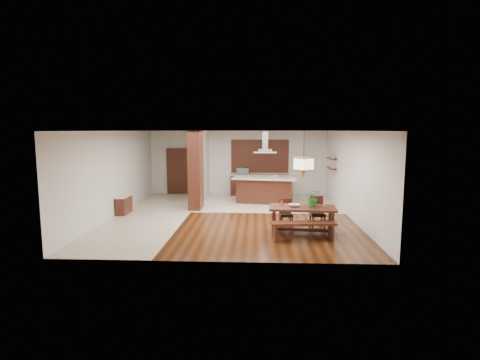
{
  "coord_description": "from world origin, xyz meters",
  "views": [
    {
      "loc": [
        0.87,
        -12.52,
        2.93
      ],
      "look_at": [
        0.3,
        0.0,
        1.25
      ],
      "focal_mm": 28.0,
      "sensor_mm": 36.0,
      "label": 1
    }
  ],
  "objects_px": {
    "dining_chair_left": "(286,214)",
    "range_hood": "(265,142)",
    "hallway_console": "(124,205)",
    "kitchen_island": "(265,190)",
    "dining_table": "(302,214)",
    "dining_chair_right": "(317,213)",
    "microwave": "(243,171)",
    "dining_bench": "(303,231)",
    "island_cup": "(275,176)",
    "pendant_lantern": "(304,155)",
    "foliage_plant": "(313,198)",
    "fruit_bowl": "(294,205)"
  },
  "relations": [
    {
      "from": "hallway_console",
      "to": "range_hood",
      "type": "bearing_deg",
      "value": 23.92
    },
    {
      "from": "dining_table",
      "to": "range_hood",
      "type": "relative_size",
      "value": 2.13
    },
    {
      "from": "dining_chair_left",
      "to": "range_hood",
      "type": "distance_m",
      "value": 4.42
    },
    {
      "from": "fruit_bowl",
      "to": "pendant_lantern",
      "type": "bearing_deg",
      "value": -1.67
    },
    {
      "from": "dining_chair_left",
      "to": "microwave",
      "type": "distance_m",
      "value": 5.89
    },
    {
      "from": "foliage_plant",
      "to": "range_hood",
      "type": "height_order",
      "value": "range_hood"
    },
    {
      "from": "dining_chair_right",
      "to": "microwave",
      "type": "distance_m",
      "value": 6.25
    },
    {
      "from": "hallway_console",
      "to": "range_hood",
      "type": "distance_m",
      "value": 5.88
    },
    {
      "from": "dining_chair_left",
      "to": "range_hood",
      "type": "xyz_separation_m",
      "value": [
        -0.56,
        3.88,
        2.03
      ]
    },
    {
      "from": "microwave",
      "to": "pendant_lantern",
      "type": "bearing_deg",
      "value": -71.27
    },
    {
      "from": "dining_bench",
      "to": "dining_chair_left",
      "type": "relative_size",
      "value": 2.01
    },
    {
      "from": "hallway_console",
      "to": "kitchen_island",
      "type": "bearing_deg",
      "value": 23.88
    },
    {
      "from": "pendant_lantern",
      "to": "foliage_plant",
      "type": "distance_m",
      "value": 1.27
    },
    {
      "from": "dining_bench",
      "to": "dining_chair_left",
      "type": "xyz_separation_m",
      "value": [
        -0.36,
        1.27,
        0.19
      ]
    },
    {
      "from": "dining_table",
      "to": "dining_bench",
      "type": "bearing_deg",
      "value": -94.57
    },
    {
      "from": "pendant_lantern",
      "to": "fruit_bowl",
      "type": "bearing_deg",
      "value": 178.33
    },
    {
      "from": "dining_chair_right",
      "to": "island_cup",
      "type": "xyz_separation_m",
      "value": [
        -1.09,
        3.86,
        0.61
      ]
    },
    {
      "from": "pendant_lantern",
      "to": "foliage_plant",
      "type": "xyz_separation_m",
      "value": [
        0.29,
        0.06,
        -1.23
      ]
    },
    {
      "from": "dining_chair_right",
      "to": "pendant_lantern",
      "type": "relative_size",
      "value": 0.74
    },
    {
      "from": "hallway_console",
      "to": "pendant_lantern",
      "type": "distance_m",
      "value": 6.68
    },
    {
      "from": "dining_bench",
      "to": "microwave",
      "type": "relative_size",
      "value": 3.18
    },
    {
      "from": "hallway_console",
      "to": "island_cup",
      "type": "distance_m",
      "value": 5.85
    },
    {
      "from": "dining_table",
      "to": "foliage_plant",
      "type": "xyz_separation_m",
      "value": [
        0.29,
        0.06,
        0.45
      ]
    },
    {
      "from": "pendant_lantern",
      "to": "kitchen_island",
      "type": "xyz_separation_m",
      "value": [
        -0.98,
        4.48,
        -1.71
      ]
    },
    {
      "from": "dining_bench",
      "to": "island_cup",
      "type": "bearing_deg",
      "value": 95.98
    },
    {
      "from": "kitchen_island",
      "to": "microwave",
      "type": "relative_size",
      "value": 4.85
    },
    {
      "from": "kitchen_island",
      "to": "hallway_console",
      "type": "bearing_deg",
      "value": -147.55
    },
    {
      "from": "hallway_console",
      "to": "island_cup",
      "type": "bearing_deg",
      "value": 21.44
    },
    {
      "from": "kitchen_island",
      "to": "island_cup",
      "type": "distance_m",
      "value": 0.69
    },
    {
      "from": "dining_chair_left",
      "to": "dining_table",
      "type": "bearing_deg",
      "value": -61.73
    },
    {
      "from": "range_hood",
      "to": "microwave",
      "type": "distance_m",
      "value": 2.43
    },
    {
      "from": "dining_bench",
      "to": "fruit_bowl",
      "type": "distance_m",
      "value": 0.9
    },
    {
      "from": "dining_bench",
      "to": "dining_chair_right",
      "type": "distance_m",
      "value": 1.34
    },
    {
      "from": "dining_table",
      "to": "pendant_lantern",
      "type": "bearing_deg",
      "value": 0.0
    },
    {
      "from": "dining_bench",
      "to": "fruit_bowl",
      "type": "xyz_separation_m",
      "value": [
        -0.19,
        0.67,
        0.56
      ]
    },
    {
      "from": "fruit_bowl",
      "to": "foliage_plant",
      "type": "bearing_deg",
      "value": 5.62
    },
    {
      "from": "hallway_console",
      "to": "foliage_plant",
      "type": "xyz_separation_m",
      "value": [
        6.27,
        -2.2,
        0.7
      ]
    },
    {
      "from": "kitchen_island",
      "to": "range_hood",
      "type": "xyz_separation_m",
      "value": [
        0.0,
        0.0,
        1.93
      ]
    },
    {
      "from": "dining_table",
      "to": "foliage_plant",
      "type": "distance_m",
      "value": 0.53
    },
    {
      "from": "dining_table",
      "to": "pendant_lantern",
      "type": "relative_size",
      "value": 1.46
    },
    {
      "from": "foliage_plant",
      "to": "dining_table",
      "type": "bearing_deg",
      "value": -168.3
    },
    {
      "from": "dining_bench",
      "to": "island_cup",
      "type": "relative_size",
      "value": 13.54
    },
    {
      "from": "dining_table",
      "to": "island_cup",
      "type": "height_order",
      "value": "island_cup"
    },
    {
      "from": "pendant_lantern",
      "to": "microwave",
      "type": "height_order",
      "value": "pendant_lantern"
    },
    {
      "from": "island_cup",
      "to": "hallway_console",
      "type": "bearing_deg",
      "value": -158.56
    },
    {
      "from": "hallway_console",
      "to": "dining_chair_left",
      "type": "distance_m",
      "value": 5.81
    },
    {
      "from": "hallway_console",
      "to": "foliage_plant",
      "type": "relative_size",
      "value": 1.82
    },
    {
      "from": "range_hood",
      "to": "microwave",
      "type": "height_order",
      "value": "range_hood"
    },
    {
      "from": "dining_chair_right",
      "to": "dining_table",
      "type": "bearing_deg",
      "value": -139.09
    },
    {
      "from": "foliage_plant",
      "to": "kitchen_island",
      "type": "xyz_separation_m",
      "value": [
        -1.27,
        4.42,
        -0.48
      ]
    }
  ]
}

